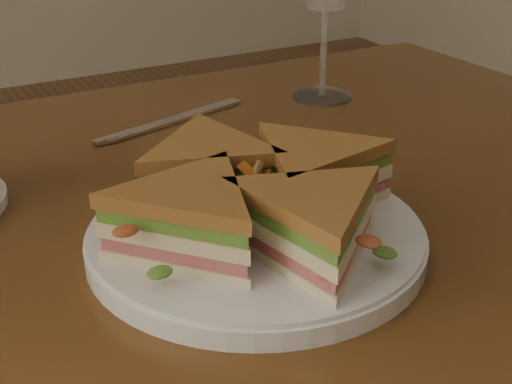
# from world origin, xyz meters

# --- Properties ---
(table) EXTENTS (1.20, 0.80, 0.75)m
(table) POSITION_xyz_m (0.00, 0.00, 0.65)
(table) COLOR #3C210D
(table) RESTS_ON ground
(plate) EXTENTS (0.27, 0.27, 0.02)m
(plate) POSITION_xyz_m (0.04, -0.08, 0.76)
(plate) COLOR silver
(plate) RESTS_ON table
(sandwich_wedges) EXTENTS (0.29, 0.29, 0.06)m
(sandwich_wedges) POSITION_xyz_m (0.04, -0.08, 0.80)
(sandwich_wedges) COLOR beige
(sandwich_wedges) RESTS_ON plate
(crisps_mound) EXTENTS (0.09, 0.09, 0.05)m
(crisps_mound) POSITION_xyz_m (0.04, -0.08, 0.79)
(crisps_mound) COLOR #B85F17
(crisps_mound) RESTS_ON plate
(spoon) EXTENTS (0.18, 0.03, 0.01)m
(spoon) POSITION_xyz_m (0.06, 0.08, 0.75)
(spoon) COLOR silver
(spoon) RESTS_ON table
(knife) EXTENTS (0.21, 0.07, 0.00)m
(knife) POSITION_xyz_m (0.09, 0.23, 0.75)
(knife) COLOR silver
(knife) RESTS_ON table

